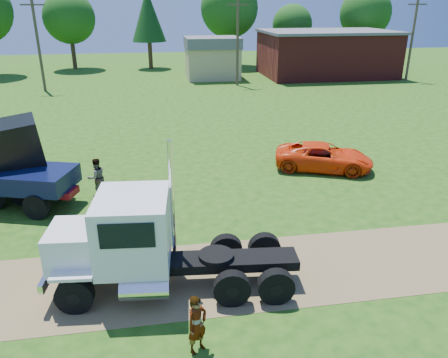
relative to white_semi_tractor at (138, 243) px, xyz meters
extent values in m
plane|color=#1D480F|center=(4.01, 0.24, -1.60)|extent=(140.00, 140.00, 0.00)
cube|color=olive|center=(4.01, 0.24, -1.59)|extent=(120.00, 4.20, 0.01)
cube|color=black|center=(1.19, -0.08, -0.79)|extent=(7.70, 1.68, 0.31)
cylinder|color=black|center=(-1.86, -0.89, -1.04)|extent=(1.15, 0.46, 1.12)
cylinder|color=black|center=(-1.86, -0.89, -1.04)|extent=(0.43, 0.41, 0.39)
cylinder|color=black|center=(-1.66, 1.28, -1.04)|extent=(1.15, 0.46, 1.12)
cylinder|color=black|center=(-1.66, 1.28, -1.04)|extent=(0.43, 0.41, 0.39)
cylinder|color=black|center=(2.71, -1.32, -1.04)|extent=(1.15, 0.46, 1.12)
cylinder|color=black|center=(2.71, -1.32, -1.04)|extent=(0.43, 0.41, 0.39)
cylinder|color=black|center=(2.91, 0.85, -1.04)|extent=(1.15, 0.46, 1.12)
cylinder|color=black|center=(2.91, 0.85, -1.04)|extent=(0.43, 0.41, 0.39)
cylinder|color=black|center=(4.03, -1.44, -1.04)|extent=(1.15, 0.46, 1.12)
cylinder|color=black|center=(4.03, -1.44, -1.04)|extent=(0.43, 0.41, 0.39)
cylinder|color=black|center=(4.23, 0.73, -1.04)|extent=(1.15, 0.46, 1.12)
cylinder|color=black|center=(4.23, 0.73, -1.04)|extent=(0.43, 0.41, 0.39)
cube|color=silver|center=(-1.71, 0.19, -0.02)|extent=(1.99, 1.90, 1.22)
cube|color=white|center=(-2.62, 0.27, -0.07)|extent=(0.22, 1.53, 1.02)
cube|color=white|center=(-2.67, 0.28, -0.79)|extent=(0.37, 2.35, 0.31)
cube|color=silver|center=(-0.08, 0.03, 0.49)|extent=(2.36, 2.63, 2.14)
cube|color=black|center=(-1.13, 0.13, 0.95)|extent=(0.24, 2.03, 0.87)
cube|color=black|center=(-0.20, -1.19, 0.95)|extent=(1.53, 0.18, 0.76)
cube|color=black|center=(0.03, 1.26, 0.95)|extent=(1.53, 0.18, 0.76)
cube|color=silver|center=(-1.86, -0.89, -0.38)|extent=(1.26, 0.57, 0.10)
cube|color=silver|center=(-1.66, 1.28, -0.38)|extent=(1.26, 0.57, 0.10)
cylinder|color=white|center=(0.16, -1.17, -0.89)|extent=(1.48, 0.74, 0.61)
cylinder|color=white|center=(1.14, 0.48, 0.74)|extent=(0.16, 0.16, 4.69)
cylinder|color=black|center=(2.40, -0.20, -0.55)|extent=(1.22, 1.22, 0.12)
cylinder|color=black|center=(-5.17, 7.05, -1.02)|extent=(1.22, 0.68, 1.16)
cylinder|color=black|center=(-5.17, 7.05, -1.02)|extent=(0.50, 0.49, 0.41)
cylinder|color=black|center=(-5.78, 9.18, -1.02)|extent=(1.22, 0.68, 1.16)
cylinder|color=black|center=(-5.78, 9.18, -1.02)|extent=(0.50, 0.49, 0.41)
cube|color=maroon|center=(-6.19, 7.23, -0.80)|extent=(6.98, 3.05, 0.30)
cylinder|color=black|center=(-4.31, 5.53, -1.05)|extent=(1.16, 0.66, 1.10)
cylinder|color=black|center=(-4.31, 5.53, -1.05)|extent=(0.48, 0.47, 0.39)
cylinder|color=black|center=(-3.68, 7.54, -1.05)|extent=(1.16, 0.66, 1.10)
cylinder|color=black|center=(-3.68, 7.54, -1.05)|extent=(0.48, 0.47, 0.39)
cube|color=black|center=(-4.66, 6.75, -0.25)|extent=(4.03, 3.24, 0.80)
imported|color=#EF3A0B|center=(9.67, 9.12, -0.88)|extent=(5.67, 4.06, 1.43)
imported|color=#999999|center=(1.49, -3.02, -0.77)|extent=(0.72, 0.67, 1.66)
imported|color=#999999|center=(-2.04, 7.55, -0.68)|extent=(1.12, 1.04, 1.84)
cube|color=maroon|center=(22.01, 40.24, 0.90)|extent=(15.00, 10.00, 5.00)
cube|color=#5C5C62|center=(22.01, 40.24, 3.55)|extent=(15.40, 10.40, 0.30)
cube|color=tan|center=(8.01, 40.24, 0.20)|extent=(6.00, 5.00, 3.60)
cube|color=#5C5C62|center=(8.01, 40.24, 2.50)|extent=(6.20, 5.40, 1.20)
cylinder|color=#453827|center=(-9.99, 35.24, 2.90)|extent=(0.28, 0.28, 9.00)
cube|color=#453827|center=(-9.99, 35.24, 6.60)|extent=(2.20, 0.14, 0.14)
cylinder|color=#453827|center=(10.01, 35.24, 2.90)|extent=(0.28, 0.28, 9.00)
cube|color=#453827|center=(10.01, 35.24, 6.60)|extent=(2.20, 0.14, 0.14)
cylinder|color=#453827|center=(30.01, 35.24, 2.90)|extent=(0.28, 0.28, 9.00)
cube|color=#453827|center=(30.01, 35.24, 6.60)|extent=(2.20, 0.14, 0.14)
cylinder|color=#332615|center=(-9.28, 51.14, 0.16)|extent=(0.56, 0.56, 3.53)
sphere|color=#1D4812|center=(-9.28, 51.14, 4.95)|extent=(6.65, 6.65, 6.65)
cylinder|color=#332615|center=(0.88, 49.93, 0.19)|extent=(0.56, 0.56, 3.57)
cone|color=#103713|center=(0.88, 49.93, 5.24)|extent=(4.49, 4.49, 6.64)
cylinder|color=#332615|center=(11.80, 50.38, 0.46)|extent=(0.56, 0.56, 4.11)
sphere|color=#1D4812|center=(11.80, 50.38, 6.04)|extent=(7.76, 7.76, 7.76)
cylinder|color=#332615|center=(20.92, 50.85, -0.13)|extent=(0.56, 0.56, 2.95)
sphere|color=#1D4812|center=(20.92, 50.85, 3.87)|extent=(5.55, 5.55, 5.55)
cylinder|color=#332615|center=(31.01, 49.28, 0.28)|extent=(0.56, 0.56, 3.75)
sphere|color=#1D4812|center=(31.01, 49.28, 5.37)|extent=(7.08, 7.08, 7.08)
camera|label=1|loc=(0.71, -11.91, 6.87)|focal=35.00mm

